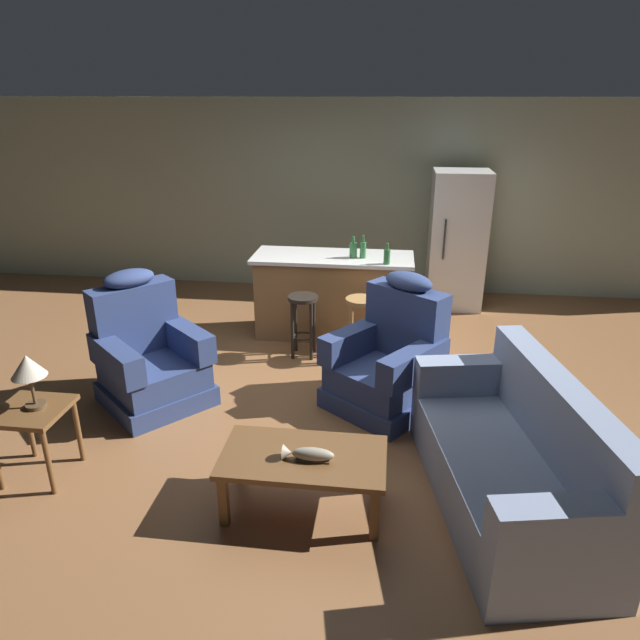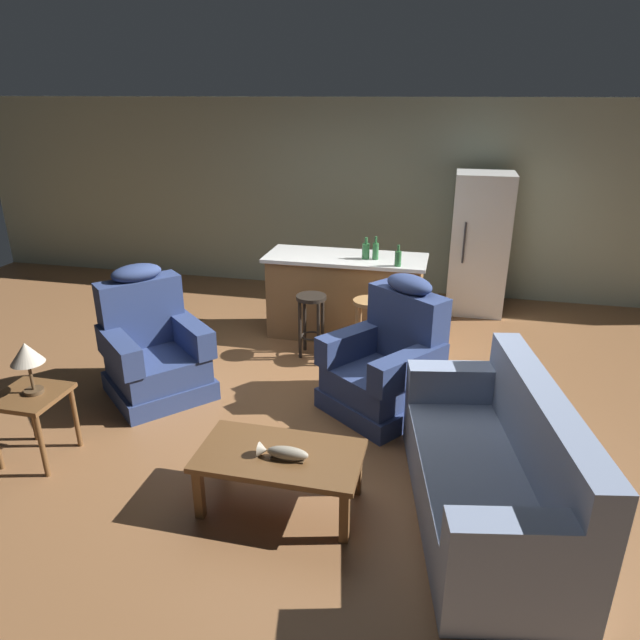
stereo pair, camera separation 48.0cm
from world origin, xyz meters
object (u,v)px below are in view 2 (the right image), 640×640
Objects in this scene: coffee_table at (280,460)px; fish_figurine at (283,453)px; kitchen_island at (345,296)px; bar_stool_left at (311,314)px; table_lamp at (27,356)px; couch at (495,474)px; recliner_near_island at (388,364)px; refrigerator at (479,244)px; end_table at (32,405)px; bottle_short_amber at (376,251)px; recliner_near_lamp at (153,350)px; bottle_wine_dark at (398,258)px; bottle_tall_green at (366,251)px; bar_stool_right at (368,319)px.

fish_figurine reaches higher than coffee_table.
bar_stool_left is (-0.25, -0.63, -0.01)m from kitchen_island.
couch is at bearing 1.34° from table_lamp.
recliner_near_island is 2.89m from refrigerator.
bottle_short_amber is at bearing 52.69° from end_table.
recliner_near_lamp is 1.23m from end_table.
recliner_near_island is 5.27× the size of bottle_wine_dark.
kitchen_island reaches higher than couch.
coffee_table is 0.54× the size of couch.
couch is at bearing 1.67° from end_table.
recliner_near_island is at bearing -86.69° from bottle_wine_dark.
recliner_near_island is 1.43m from bottle_wine_dark.
bottle_short_amber reaches higher than recliner_near_island.
recliner_near_lamp is 5.27× the size of bottle_wine_dark.
couch is 3.40m from table_lamp.
bottle_tall_green is (2.05, 2.86, 0.17)m from table_lamp.
bottle_short_amber is at bearing 52.86° from table_lamp.
couch reaches higher than bar_stool_left.
kitchen_island is at bearing -72.62° from couch.
kitchen_island is at bearing 57.64° from end_table.
recliner_near_lamp is (-1.66, 1.34, -0.04)m from fish_figurine.
coffee_table is at bearing 127.73° from fish_figurine.
table_lamp reaches higher than coffee_table.
bottle_wine_dark is (0.27, -0.21, -0.01)m from bottle_short_amber.
fish_figurine is 0.28× the size of recliner_near_lamp.
fish_figurine is (0.04, -0.05, 0.10)m from coffee_table.
bottle_wine_dark is (0.47, 2.78, 0.67)m from coffee_table.
coffee_table is at bearing -95.45° from bar_stool_right.
recliner_near_island reaches higher than couch.
coffee_table is 0.62× the size of refrigerator.
recliner_near_lamp reaches higher than coffee_table.
refrigerator reaches higher than fish_figurine.
table_lamp is 2.80m from bar_stool_left.
couch is 8.54× the size of bottle_tall_green.
table_lamp is at bearing -64.42° from recliner_near_lamp.
recliner_near_lamp is 2.30m from kitchen_island.
coffee_table is at bearing 3.27° from recliner_near_lamp.
table_lamp is 3.45m from kitchen_island.
bar_stool_right is (2.19, 2.27, -0.40)m from table_lamp.
table_lamp is at bearing -9.77° from couch.
kitchen_island is 7.05× the size of bottle_short_amber.
bottle_short_amber is 0.34m from bottle_wine_dark.
recliner_near_island is at bearing -44.64° from bar_stool_left.
bar_stool_left is 2.87× the size of bottle_tall_green.
recliner_near_lamp is at bearing -135.29° from bottle_tall_green.
recliner_near_island reaches higher than kitchen_island.
bar_stool_left is at bearing -135.17° from bottle_short_amber.
recliner_near_lamp is at bearing -138.04° from bar_stool_left.
bottle_tall_green reaches higher than kitchen_island.
couch is 3.10m from bottle_short_amber.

